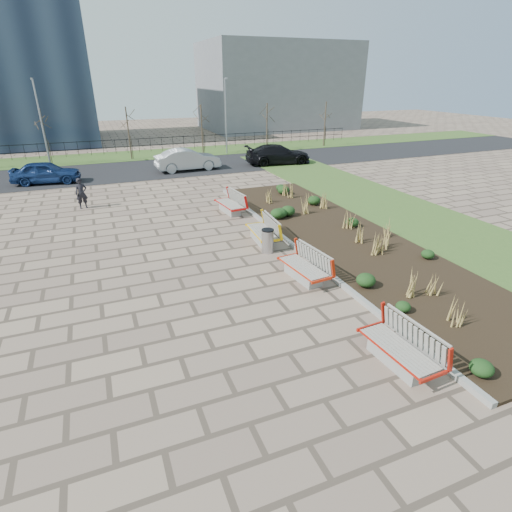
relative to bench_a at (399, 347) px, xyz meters
name	(u,v)px	position (x,y,z in m)	size (l,w,h in m)	color
ground	(245,342)	(-3.00, 2.13, -0.50)	(120.00, 120.00, 0.00)	#856F5B
planting_bed	(344,239)	(3.25, 7.13, -0.45)	(4.50, 18.00, 0.10)	black
planting_curb	(294,246)	(0.92, 7.13, -0.42)	(0.16, 18.00, 0.15)	gray
grass_verge_near	(433,225)	(8.00, 7.13, -0.48)	(5.00, 38.00, 0.04)	#33511E
grass_verge_far	(130,156)	(-3.00, 30.13, -0.48)	(80.00, 5.00, 0.04)	#33511E
road	(139,170)	(-3.00, 24.13, -0.49)	(80.00, 7.00, 0.02)	black
bench_a	(399,347)	(0.00, 0.00, 0.00)	(0.90, 2.10, 1.00)	#B6190C
bench_b	(303,265)	(0.00, 4.67, 0.00)	(0.90, 2.10, 1.00)	red
bench_c	(262,230)	(0.00, 8.23, 0.00)	(0.90, 2.10, 1.00)	yellow
bench_d	(230,203)	(0.00, 12.36, 0.00)	(0.90, 2.10, 1.00)	red
litter_bin	(268,241)	(-0.20, 7.17, -0.05)	(0.46, 0.46, 0.90)	#B2B2B7
pedestrian	(81,193)	(-6.73, 15.84, 0.28)	(0.57, 0.37, 1.55)	black
car_blue	(46,172)	(-8.81, 22.27, 0.20)	(1.61, 4.01, 1.37)	navy
car_silver	(188,160)	(0.31, 22.71, 0.27)	(1.59, 4.56, 1.50)	#9FA2A6
car_black	(278,154)	(7.25, 22.36, 0.24)	(2.03, 4.99, 1.45)	black
tree_b	(45,137)	(-9.00, 28.63, 1.54)	(1.40, 1.40, 4.00)	#4C3D2D
tree_c	(129,133)	(-3.00, 28.63, 1.54)	(1.40, 1.40, 4.00)	#4C3D2D
tree_d	(202,130)	(3.00, 28.63, 1.54)	(1.40, 1.40, 4.00)	#4C3D2D
tree_e	(267,127)	(9.00, 28.63, 1.54)	(1.40, 1.40, 4.00)	#4C3D2D
tree_f	(325,124)	(15.00, 28.63, 1.54)	(1.40, 1.40, 4.00)	#4C3D2D
lamp_west	(42,124)	(-9.00, 28.13, 2.54)	(0.24, 0.60, 6.00)	gray
lamp_east	(226,117)	(5.00, 28.13, 2.54)	(0.24, 0.60, 6.00)	gray
railing_fence	(127,146)	(-3.00, 31.63, 0.14)	(44.00, 0.10, 1.20)	black
building_grey	(277,87)	(17.00, 44.13, 4.50)	(18.00, 12.00, 10.00)	slate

